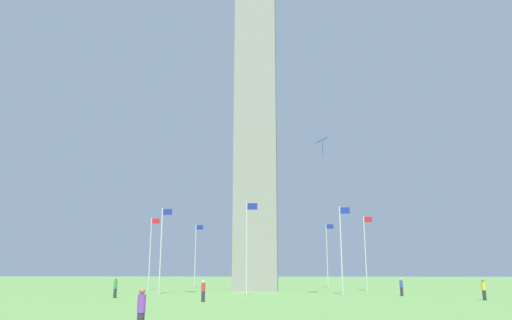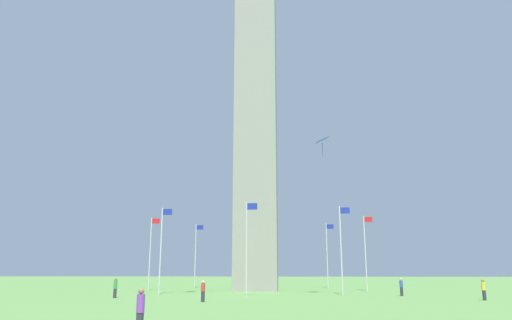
{
  "view_description": "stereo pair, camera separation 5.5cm",
  "coord_description": "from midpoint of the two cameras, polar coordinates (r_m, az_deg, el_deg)",
  "views": [
    {
      "loc": [
        4.08,
        -59.28,
        2.44
      ],
      "look_at": [
        0.0,
        0.0,
        16.26
      ],
      "focal_mm": 33.27,
      "sensor_mm": 36.0,
      "label": 1
    },
    {
      "loc": [
        4.13,
        -59.27,
        2.44
      ],
      "look_at": [
        0.0,
        0.0,
        16.26
      ],
      "focal_mm": 33.27,
      "sensor_mm": 36.0,
      "label": 2
    }
  ],
  "objects": [
    {
      "name": "ground_plane",
      "position": [
        59.47,
        0.03,
        -15.45
      ],
      "size": [
        260.0,
        260.0,
        0.0
      ],
      "primitive_type": "plane",
      "color": "#609347"
    },
    {
      "name": "obelisk_monument",
      "position": [
        63.24,
        0.02,
        6.93
      ],
      "size": [
        5.3,
        5.3,
        48.2
      ],
      "color": "gray",
      "rests_on": "ground"
    },
    {
      "name": "flagpole_n",
      "position": [
        60.04,
        13.07,
        -10.44
      ],
      "size": [
        1.12,
        0.14,
        8.96
      ],
      "color": "silver",
      "rests_on": "ground"
    },
    {
      "name": "flagpole_ne",
      "position": [
        68.94,
        8.6,
        -10.93
      ],
      "size": [
        1.12,
        0.14,
        8.96
      ],
      "color": "silver",
      "rests_on": "ground"
    },
    {
      "name": "flagpole_e",
      "position": [
        72.73,
        0.81,
        -11.18
      ],
      "size": [
        1.12,
        0.14,
        8.96
      ],
      "color": "silver",
      "rests_on": "ground"
    },
    {
      "name": "flagpole_se",
      "position": [
        70.03,
        -7.23,
        -11.0
      ],
      "size": [
        1.12,
        0.14,
        8.96
      ],
      "color": "silver",
      "rests_on": "ground"
    },
    {
      "name": "flagpole_s",
      "position": [
        61.81,
        -12.54,
        -10.53
      ],
      "size": [
        1.12,
        0.14,
        8.96
      ],
      "color": "silver",
      "rests_on": "ground"
    },
    {
      "name": "flagpole_sw",
      "position": [
        51.71,
        -11.28,
        -10.15
      ],
      "size": [
        1.12,
        0.14,
        8.96
      ],
      "color": "silver",
      "rests_on": "ground"
    },
    {
      "name": "flagpole_w",
      "position": [
        46.21,
        -1.06,
        -10.07
      ],
      "size": [
        1.12,
        0.14,
        8.96
      ],
      "color": "silver",
      "rests_on": "ground"
    },
    {
      "name": "flagpole_nw",
      "position": [
        50.22,
        10.27,
        -10.11
      ],
      "size": [
        1.12,
        0.14,
        8.96
      ],
      "color": "silver",
      "rests_on": "ground"
    },
    {
      "name": "person_green_shirt",
      "position": [
        45.98,
        -16.53,
        -14.52
      ],
      "size": [
        0.32,
        0.32,
        1.77
      ],
      "rotation": [
        0.0,
        0.0,
        1.24
      ],
      "color": "#2D2D38",
      "rests_on": "ground"
    },
    {
      "name": "person_red_shirt",
      "position": [
        38.95,
        -6.35,
        -15.4
      ],
      "size": [
        0.32,
        0.32,
        1.65
      ],
      "rotation": [
        0.0,
        0.0,
        1.83
      ],
      "color": "#2D2D38",
      "rests_on": "ground"
    },
    {
      "name": "person_blue_shirt",
      "position": [
        49.64,
        17.11,
        -14.4
      ],
      "size": [
        0.32,
        0.32,
        1.67
      ],
      "rotation": [
        0.0,
        0.0,
        2.6
      ],
      "color": "#2D2D38",
      "rests_on": "ground"
    },
    {
      "name": "person_purple_shirt",
      "position": [
        20.12,
        -13.66,
        -17.22
      ],
      "size": [
        0.32,
        0.32,
        1.75
      ],
      "rotation": [
        0.0,
        0.0,
        1.84
      ],
      "color": "#2D2D38",
      "rests_on": "ground"
    },
    {
      "name": "person_yellow_shirt",
      "position": [
        45.05,
        25.73,
        -13.87
      ],
      "size": [
        0.32,
        0.32,
        1.71
      ],
      "rotation": [
        0.0,
        0.0,
        1.99
      ],
      "color": "#2D2D38",
      "rests_on": "ground"
    },
    {
      "name": "kite_blue_diamond",
      "position": [
        49.6,
        8.0,
        2.34
      ],
      "size": [
        1.49,
        1.58,
        2.14
      ],
      "color": "blue"
    }
  ]
}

